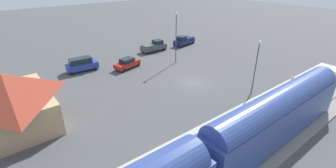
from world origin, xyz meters
The scene contains 11 objects.
ground_plane centered at (0.00, 0.00, 0.00)m, with size 200.00×200.00×0.00m, color #4C4C4F.
railway_track centered at (-14.00, 0.00, 0.09)m, with size 4.80×70.00×0.30m.
platform centered at (-10.00, 0.00, 0.15)m, with size 3.20×46.00×0.30m.
station_building centered at (4.00, 22.00, 3.04)m, with size 10.57×8.05×5.82m.
pedestrian_on_platform centered at (-9.68, -9.43, 1.28)m, with size 0.36×0.36×1.71m.
pickup_navy centered at (15.58, -12.10, 1.03)m, with size 2.94×5.67×2.14m.
sedan_red centered at (11.09, 4.62, 0.88)m, with size 2.86×4.81×1.74m.
pickup_charcoal centered at (16.05, -4.42, 1.03)m, with size 1.98×5.41×2.14m.
suv_blue centered at (14.65, 10.97, 1.15)m, with size 2.39×5.05×2.22m.
light_pole_near_platform centered at (-7.20, -3.81, 4.57)m, with size 0.44×0.44×7.18m.
light_pole_lot_center centered at (8.15, -3.50, 5.41)m, with size 0.44×0.44×8.73m.
Camera 1 is at (-22.41, 22.42, 14.80)m, focal length 25.45 mm.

